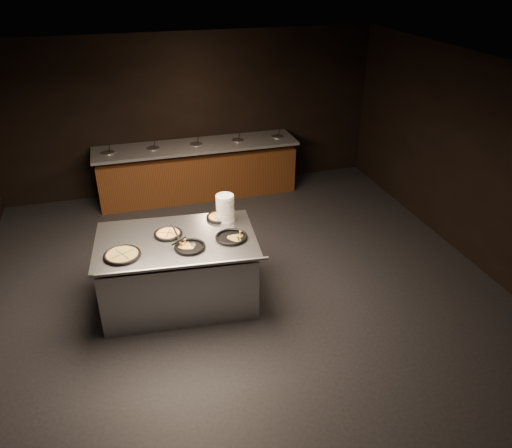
{
  "coord_description": "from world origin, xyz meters",
  "views": [
    {
      "loc": [
        -1.36,
        -5.03,
        4.09
      ],
      "look_at": [
        0.19,
        0.3,
        1.05
      ],
      "focal_mm": 35.0,
      "sensor_mm": 36.0,
      "label": 1
    }
  ],
  "objects_px": {
    "plate_stack": "(225,208)",
    "pan_veggie_whole": "(122,255)",
    "pan_cheese_whole": "(168,234)",
    "serving_counter": "(179,272)"
  },
  "relations": [
    {
      "from": "serving_counter",
      "to": "pan_veggie_whole",
      "type": "xyz_separation_m",
      "value": [
        -0.66,
        -0.23,
        0.52
      ]
    },
    {
      "from": "serving_counter",
      "to": "pan_veggie_whole",
      "type": "height_order",
      "value": "pan_veggie_whole"
    },
    {
      "from": "plate_stack",
      "to": "pan_veggie_whole",
      "type": "relative_size",
      "value": 0.83
    },
    {
      "from": "pan_veggie_whole",
      "to": "plate_stack",
      "type": "bearing_deg",
      "value": 21.21
    },
    {
      "from": "plate_stack",
      "to": "pan_veggie_whole",
      "type": "xyz_separation_m",
      "value": [
        -1.37,
        -0.53,
        -0.16
      ]
    },
    {
      "from": "pan_cheese_whole",
      "to": "serving_counter",
      "type": "bearing_deg",
      "value": -57.93
    },
    {
      "from": "pan_veggie_whole",
      "to": "pan_cheese_whole",
      "type": "bearing_deg",
      "value": 30.9
    },
    {
      "from": "plate_stack",
      "to": "pan_veggie_whole",
      "type": "distance_m",
      "value": 1.47
    },
    {
      "from": "pan_veggie_whole",
      "to": "serving_counter",
      "type": "bearing_deg",
      "value": 19.04
    },
    {
      "from": "serving_counter",
      "to": "plate_stack",
      "type": "distance_m",
      "value": 1.03
    }
  ]
}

